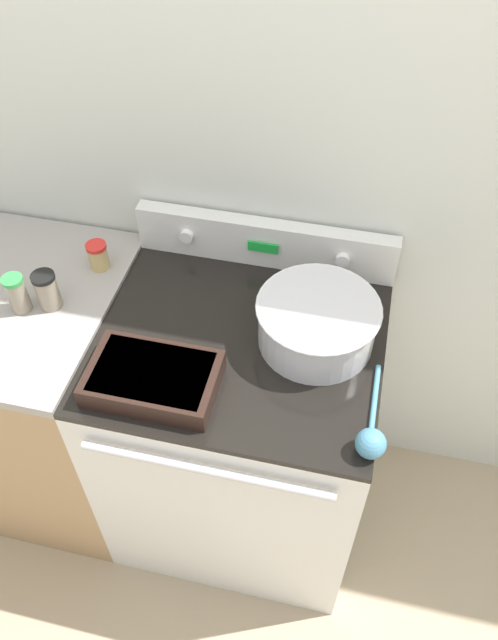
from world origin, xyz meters
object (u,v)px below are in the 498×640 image
at_px(mixing_bowl, 317,321).
at_px(ladle, 371,439).
at_px(casserole_dish, 153,378).
at_px(spice_jar_red_cap, 98,256).
at_px(spice_jar_black_cap, 47,290).
at_px(spice_jar_green_cap, 17,294).

xyz_separation_m(mixing_bowl, ladle, (0.17, -0.30, -0.04)).
bearing_deg(casserole_dish, spice_jar_red_cap, 128.22).
distance_m(ladle, spice_jar_red_cap, 0.94).
relative_size(casserole_dish, spice_jar_black_cap, 2.82).
height_order(spice_jar_black_cap, spice_jar_green_cap, spice_jar_green_cap).
bearing_deg(spice_jar_green_cap, spice_jar_red_cap, 55.55).
height_order(casserole_dish, ladle, ladle).
distance_m(casserole_dish, spice_jar_green_cap, 0.47).
bearing_deg(ladle, mixing_bowl, 120.42).
xyz_separation_m(ladle, spice_jar_black_cap, (-0.91, 0.25, 0.04)).
xyz_separation_m(spice_jar_red_cap, spice_jar_green_cap, (-0.14, -0.21, 0.02)).
height_order(ladle, spice_jar_black_cap, spice_jar_black_cap).
height_order(mixing_bowl, ladle, mixing_bowl).
distance_m(mixing_bowl, spice_jar_green_cap, 0.81).
height_order(casserole_dish, spice_jar_green_cap, spice_jar_green_cap).
bearing_deg(casserole_dish, ladle, -5.60).
relative_size(ladle, spice_jar_green_cap, 2.49).
bearing_deg(spice_jar_black_cap, spice_jar_red_cap, 68.20).
height_order(mixing_bowl, spice_jar_black_cap, mixing_bowl).
xyz_separation_m(mixing_bowl, casserole_dish, (-0.37, -0.24, -0.04)).
relative_size(mixing_bowl, ladle, 1.12).
bearing_deg(spice_jar_red_cap, spice_jar_green_cap, -124.45).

